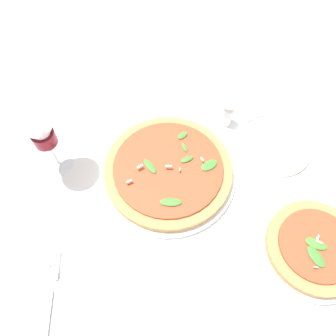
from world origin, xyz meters
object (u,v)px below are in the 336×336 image
Objects in this scene: pizza_personal_side at (314,247)px; shaker_pepper at (227,114)px; pizza_arugula_main at (168,171)px; wine_glass at (41,132)px; side_plate_white at (274,143)px; fork at (48,306)px.

shaker_pepper is at bearing 26.06° from pizza_personal_side.
pizza_arugula_main is 4.69× the size of shaker_pepper.
pizza_arugula_main is at bearing -94.91° from wine_glass.
side_plate_white is (0.26, 0.05, -0.01)m from pizza_personal_side.
shaker_pepper is at bearing 59.68° from side_plate_white.
pizza_personal_side is at bearing -153.94° from shaker_pepper.
pizza_personal_side reaches higher than fork.
pizza_personal_side is at bearing -119.09° from pizza_arugula_main.
shaker_pepper reaches higher than side_plate_white.
wine_glass reaches higher than fork.
wine_glass is at bearing 97.58° from side_plate_white.
fork is at bearing 141.57° from shaker_pepper.
side_plate_white is 0.13m from shaker_pepper.
pizza_personal_side is at bearing -80.99° from fork.
side_plate_white is 2.79× the size of shaker_pepper.
wine_glass is 2.64× the size of shaker_pepper.
shaker_pepper is (0.07, 0.11, 0.02)m from side_plate_white.
fork is at bearing 103.71° from pizza_personal_side.
fork is (-0.30, 0.22, -0.01)m from pizza_arugula_main.
pizza_arugula_main is 1.45× the size of pizza_personal_side.
wine_glass is 0.44m from shaker_pepper.
side_plate_white reaches higher than fork.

